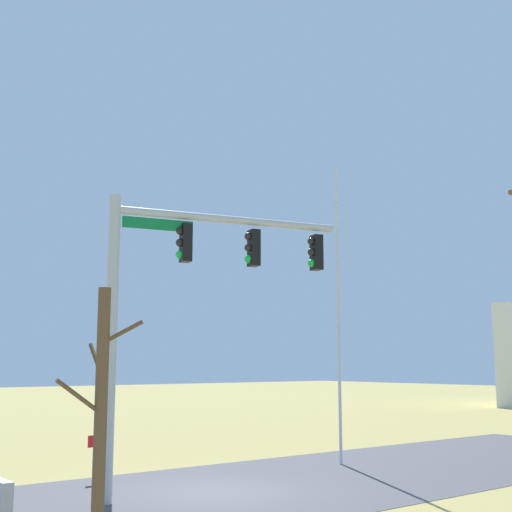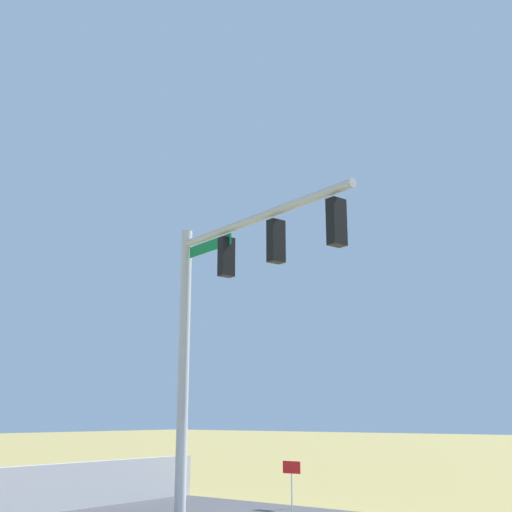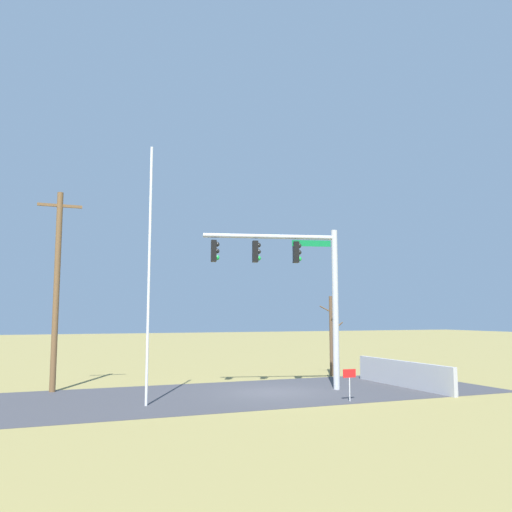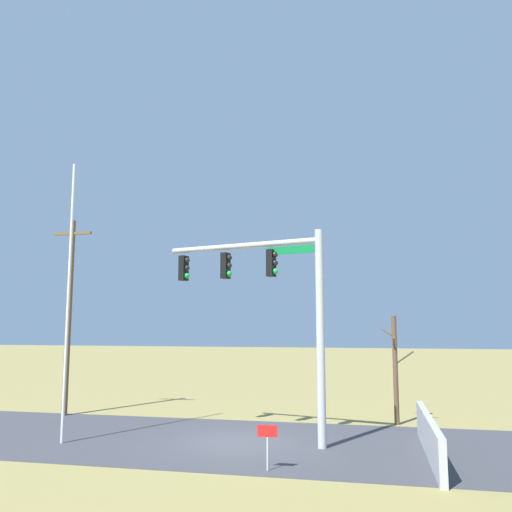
{
  "view_description": "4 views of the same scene",
  "coord_description": "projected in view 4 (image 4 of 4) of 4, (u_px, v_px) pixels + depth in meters",
  "views": [
    {
      "loc": [
        10.44,
        14.59,
        3.16
      ],
      "look_at": [
        -0.4,
        0.87,
        5.87
      ],
      "focal_mm": 48.68,
      "sensor_mm": 36.0,
      "label": 1
    },
    {
      "loc": [
        -8.68,
        11.87,
        2.4
      ],
      "look_at": [
        -0.45,
        1.06,
        5.73
      ],
      "focal_mm": 45.95,
      "sensor_mm": 36.0,
      "label": 2
    },
    {
      "loc": [
        -9.43,
        -21.48,
        3.28
      ],
      "look_at": [
        -0.81,
        -0.09,
        5.87
      ],
      "focal_mm": 37.31,
      "sensor_mm": 36.0,
      "label": 3
    },
    {
      "loc": [
        4.7,
        -18.23,
        3.94
      ],
      "look_at": [
        0.46,
        0.95,
        6.54
      ],
      "focal_mm": 37.17,
      "sensor_mm": 36.0,
      "label": 4
    }
  ],
  "objects": [
    {
      "name": "road_surface",
      "position": [
        129.0,
        436.0,
        18.99
      ],
      "size": [
        28.0,
        8.0,
        0.01
      ],
      "primitive_type": "cube",
      "color": "#3D3D42",
      "rests_on": "ground_plane"
    },
    {
      "name": "signal_mast",
      "position": [
        274.0,
        294.0,
        18.56
      ],
      "size": [
        6.0,
        1.72,
        7.19
      ],
      "color": "#B2B5BA",
      "rests_on": "ground_plane"
    },
    {
      "name": "retaining_fence",
      "position": [
        429.0,
        436.0,
        16.13
      ],
      "size": [
        0.2,
        6.84,
        1.19
      ],
      "primitive_type": "cube",
      "color": "#A8A8AD",
      "rests_on": "ground_plane"
    },
    {
      "name": "sidewalk_corner",
      "position": [
        354.0,
        450.0,
        16.92
      ],
      "size": [
        6.0,
        6.0,
        0.01
      ],
      "primitive_type": "cube",
      "color": "#B7B5AD",
      "rests_on": "ground_plane"
    },
    {
      "name": "ground_plane",
      "position": [
        237.0,
        442.0,
        18.13
      ],
      "size": [
        160.0,
        160.0,
        0.0
      ],
      "primitive_type": "plane",
      "color": "olive"
    },
    {
      "name": "open_sign",
      "position": [
        267.0,
        437.0,
        14.57
      ],
      "size": [
        0.56,
        0.04,
        1.22
      ],
      "color": "silver",
      "rests_on": "ground_plane"
    },
    {
      "name": "flagpole",
      "position": [
        68.0,
        299.0,
        18.52
      ],
      "size": [
        0.1,
        0.1,
        9.75
      ],
      "primitive_type": "cylinder",
      "color": "silver",
      "rests_on": "ground_plane"
    },
    {
      "name": "utility_pole",
      "position": [
        69.0,
        312.0,
        24.06
      ],
      "size": [
        1.9,
        0.26,
        8.79
      ],
      "color": "brown",
      "rests_on": "ground_plane"
    },
    {
      "name": "bare_tree",
      "position": [
        395.0,
        368.0,
        21.56
      ],
      "size": [
        1.27,
        1.02,
        4.36
      ],
      "color": "brown",
      "rests_on": "ground_plane"
    }
  ]
}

